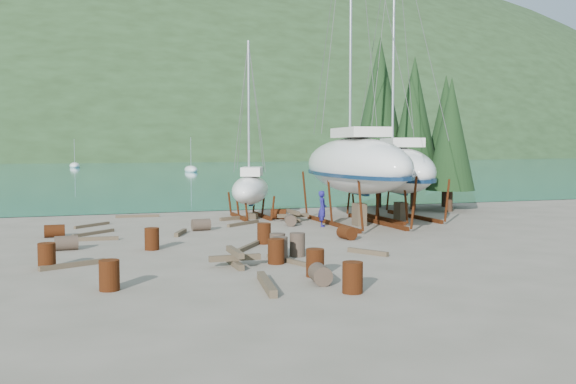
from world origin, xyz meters
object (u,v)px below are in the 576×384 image
object	(u,v)px
large_sailboat_near	(355,165)
large_sailboat_far	(397,169)
small_sailboat_shore	(250,189)
worker	(322,209)

from	to	relation	value
large_sailboat_near	large_sailboat_far	bearing A→B (deg)	30.89
small_sailboat_shore	worker	bearing A→B (deg)	-42.82
large_sailboat_near	small_sailboat_shore	xyz separation A→B (m)	(-4.40, 4.73, -1.49)
small_sailboat_shore	worker	size ratio (longest dim) A/B	5.49
large_sailboat_near	large_sailboat_far	xyz separation A→B (m)	(3.37, 1.63, -0.34)
worker	small_sailboat_shore	bearing A→B (deg)	43.06
large_sailboat_near	large_sailboat_far	world-z (taller)	large_sailboat_near
large_sailboat_near	small_sailboat_shore	bearing A→B (deg)	138.00
small_sailboat_shore	worker	xyz separation A→B (m)	(2.44, -5.07, -0.76)
large_sailboat_near	worker	world-z (taller)	large_sailboat_near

